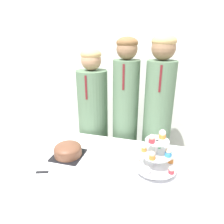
# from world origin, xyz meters

# --- Properties ---
(wall_back) EXTENTS (9.00, 0.06, 2.70)m
(wall_back) POSITION_xyz_m (0.00, 1.48, 1.35)
(wall_back) COLOR silver
(wall_back) RESTS_ON ground_plane
(table) EXTENTS (1.26, 0.67, 0.76)m
(table) POSITION_xyz_m (0.00, 0.33, 0.38)
(table) COLOR white
(table) RESTS_ON ground_plane
(round_cake) EXTENTS (0.23, 0.23, 0.11)m
(round_cake) POSITION_xyz_m (-0.35, 0.28, 0.81)
(round_cake) COLOR black
(round_cake) RESTS_ON table
(cake_knife) EXTENTS (0.28, 0.11, 0.01)m
(cake_knife) POSITION_xyz_m (-0.38, 0.06, 0.76)
(cake_knife) COLOR silver
(cake_knife) RESTS_ON table
(cupcake_stand) EXTENTS (0.29, 0.29, 0.31)m
(cupcake_stand) POSITION_xyz_m (0.32, 0.27, 0.89)
(cupcake_stand) COLOR silver
(cupcake_stand) RESTS_ON table
(student_0) EXTENTS (0.30, 0.30, 1.53)m
(student_0) POSITION_xyz_m (-0.35, 0.85, 0.73)
(student_0) COLOR #567556
(student_0) RESTS_ON ground_plane
(student_1) EXTENTS (0.24, 0.25, 1.64)m
(student_1) POSITION_xyz_m (-0.01, 0.85, 0.81)
(student_1) COLOR #567556
(student_1) RESTS_ON ground_plane
(student_2) EXTENTS (0.26, 0.27, 1.66)m
(student_2) POSITION_xyz_m (0.29, 0.85, 0.82)
(student_2) COLOR #567556
(student_2) RESTS_ON ground_plane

